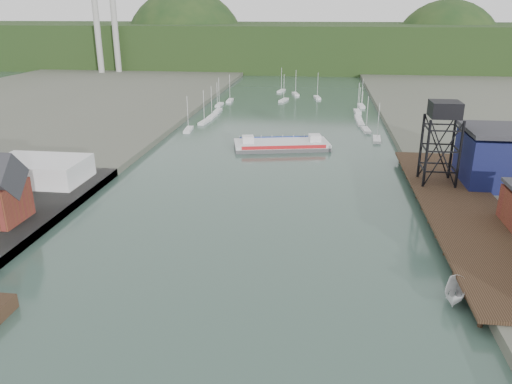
# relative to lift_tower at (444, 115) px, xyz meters

# --- Properties ---
(ground) EXTENTS (600.00, 600.00, 0.00)m
(ground) POSITION_rel_lift_tower_xyz_m (-35.00, -58.00, -15.65)
(ground) COLOR #314C3F
(ground) RESTS_ON ground
(east_pier) EXTENTS (14.00, 70.00, 2.45)m
(east_pier) POSITION_rel_lift_tower_xyz_m (2.00, -13.00, -13.75)
(east_pier) COLOR black
(east_pier) RESTS_ON ground
(white_shed) EXTENTS (18.00, 12.00, 4.50)m
(white_shed) POSITION_rel_lift_tower_xyz_m (-79.00, -8.00, -11.80)
(white_shed) COLOR silver
(white_shed) RESTS_ON west_quay
(lift_tower) EXTENTS (6.50, 6.50, 16.00)m
(lift_tower) POSITION_rel_lift_tower_xyz_m (0.00, 0.00, 0.00)
(lift_tower) COLOR black
(lift_tower) RESTS_ON east_pier
(marina_sailboats) EXTENTS (57.71, 92.65, 0.90)m
(marina_sailboats) POSITION_rel_lift_tower_xyz_m (-34.92, 80.46, -15.30)
(marina_sailboats) COLOR silver
(marina_sailboats) RESTS_ON ground
(smokestacks) EXTENTS (11.20, 8.20, 60.00)m
(smokestacks) POSITION_rel_lift_tower_xyz_m (-141.00, 174.50, 14.35)
(smokestacks) COLOR #A6A5A0
(smokestacks) RESTS_ON ground
(distant_hills) EXTENTS (500.00, 120.00, 80.00)m
(distant_hills) POSITION_rel_lift_tower_xyz_m (-38.98, 243.35, -5.27)
(distant_hills) COLOR black
(distant_hills) RESTS_ON ground
(chain_ferry) EXTENTS (26.08, 14.87, 3.53)m
(chain_ferry) POSITION_rel_lift_tower_xyz_m (-33.12, 29.57, -14.63)
(chain_ferry) COLOR #4B4B4D
(chain_ferry) RESTS_ON ground
(motorboat) EXTENTS (4.39, 6.82, 2.47)m
(motorboat) POSITION_rel_lift_tower_xyz_m (-5.65, -40.89, -14.41)
(motorboat) COLOR silver
(motorboat) RESTS_ON ground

